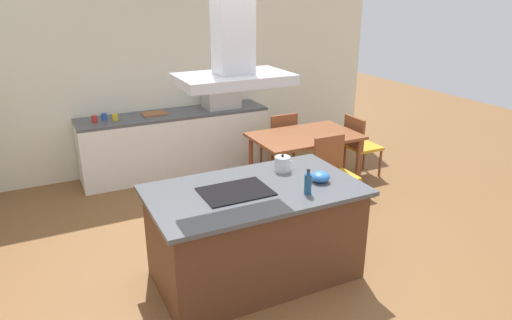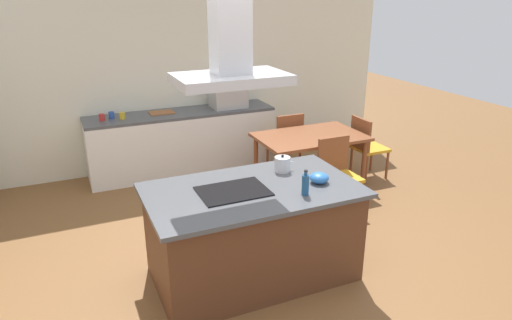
# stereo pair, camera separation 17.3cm
# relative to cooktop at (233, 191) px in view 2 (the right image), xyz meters

# --- Properties ---
(ground) EXTENTS (16.00, 16.00, 0.00)m
(ground) POSITION_rel_cooktop_xyz_m (0.19, 1.50, -0.91)
(ground) COLOR brown
(wall_back) EXTENTS (7.20, 0.10, 2.70)m
(wall_back) POSITION_rel_cooktop_xyz_m (0.19, 3.25, 0.44)
(wall_back) COLOR silver
(wall_back) RESTS_ON ground
(kitchen_island) EXTENTS (1.90, 1.10, 0.90)m
(kitchen_island) POSITION_rel_cooktop_xyz_m (0.19, 0.00, -0.45)
(kitchen_island) COLOR #59331E
(kitchen_island) RESTS_ON ground
(cooktop) EXTENTS (0.60, 0.44, 0.01)m
(cooktop) POSITION_rel_cooktop_xyz_m (0.00, 0.00, 0.00)
(cooktop) COLOR black
(cooktop) RESTS_ON kitchen_island
(tea_kettle) EXTENTS (0.21, 0.15, 0.17)m
(tea_kettle) POSITION_rel_cooktop_xyz_m (0.61, 0.26, 0.07)
(tea_kettle) COLOR silver
(tea_kettle) RESTS_ON kitchen_island
(olive_oil_bottle) EXTENTS (0.06, 0.06, 0.23)m
(olive_oil_bottle) POSITION_rel_cooktop_xyz_m (0.55, -0.30, 0.09)
(olive_oil_bottle) COLOR navy
(olive_oil_bottle) RESTS_ON kitchen_island
(mixing_bowl) EXTENTS (0.18, 0.18, 0.10)m
(mixing_bowl) POSITION_rel_cooktop_xyz_m (0.79, -0.13, 0.04)
(mixing_bowl) COLOR #2D6BB7
(mixing_bowl) RESTS_ON kitchen_island
(back_counter) EXTENTS (2.70, 0.62, 0.90)m
(back_counter) POSITION_rel_cooktop_xyz_m (0.31, 2.88, -0.46)
(back_counter) COLOR white
(back_counter) RESTS_ON ground
(countertop_microwave) EXTENTS (0.50, 0.38, 0.28)m
(countertop_microwave) POSITION_rel_cooktop_xyz_m (1.04, 2.88, 0.13)
(countertop_microwave) COLOR #B2AFAA
(countertop_microwave) RESTS_ON back_counter
(coffee_mug_red) EXTENTS (0.08, 0.08, 0.09)m
(coffee_mug_red) POSITION_rel_cooktop_xyz_m (-0.77, 2.87, 0.04)
(coffee_mug_red) COLOR red
(coffee_mug_red) RESTS_ON back_counter
(coffee_mug_blue) EXTENTS (0.08, 0.08, 0.09)m
(coffee_mug_blue) POSITION_rel_cooktop_xyz_m (-0.64, 2.94, 0.04)
(coffee_mug_blue) COLOR #2D56B2
(coffee_mug_blue) RESTS_ON back_counter
(coffee_mug_yellow) EXTENTS (0.08, 0.08, 0.09)m
(coffee_mug_yellow) POSITION_rel_cooktop_xyz_m (-0.51, 2.84, 0.04)
(coffee_mug_yellow) COLOR gold
(coffee_mug_yellow) RESTS_ON back_counter
(cutting_board) EXTENTS (0.34, 0.24, 0.02)m
(cutting_board) POSITION_rel_cooktop_xyz_m (0.04, 2.93, 0.00)
(cutting_board) COLOR #995B33
(cutting_board) RESTS_ON back_counter
(dining_table) EXTENTS (1.40, 0.90, 0.75)m
(dining_table) POSITION_rel_cooktop_xyz_m (1.70, 1.57, -0.24)
(dining_table) COLOR brown
(dining_table) RESTS_ON ground
(chair_at_right_end) EXTENTS (0.42, 0.42, 0.89)m
(chair_at_right_end) POSITION_rel_cooktop_xyz_m (2.61, 1.57, -0.40)
(chair_at_right_end) COLOR gold
(chair_at_right_end) RESTS_ON ground
(chair_facing_back_wall) EXTENTS (0.42, 0.42, 0.89)m
(chair_facing_back_wall) POSITION_rel_cooktop_xyz_m (1.70, 2.24, -0.40)
(chair_facing_back_wall) COLOR gold
(chair_facing_back_wall) RESTS_ON ground
(chair_facing_island) EXTENTS (0.42, 0.42, 0.89)m
(chair_facing_island) POSITION_rel_cooktop_xyz_m (1.70, 0.91, -0.40)
(chair_facing_island) COLOR gold
(chair_facing_island) RESTS_ON ground
(range_hood) EXTENTS (0.90, 0.55, 0.78)m
(range_hood) POSITION_rel_cooktop_xyz_m (0.00, 0.00, 1.20)
(range_hood) COLOR #ADADB2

